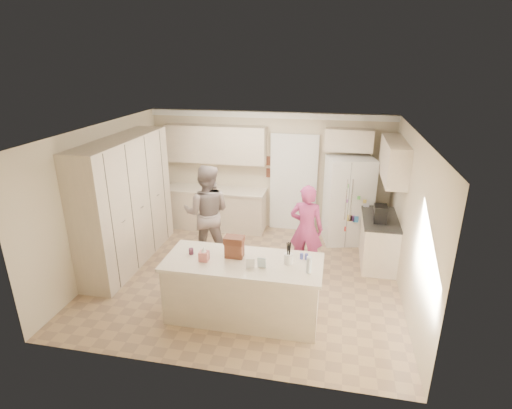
% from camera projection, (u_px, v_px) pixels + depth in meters
% --- Properties ---
extents(floor, '(5.20, 4.60, 0.02)m').
position_uv_depth(floor, '(247.00, 277.00, 7.10)').
color(floor, '#A28461').
rests_on(floor, ground).
extents(ceiling, '(5.20, 4.60, 0.02)m').
position_uv_depth(ceiling, '(245.00, 130.00, 6.19)').
color(ceiling, white).
rests_on(ceiling, wall_back).
extents(wall_back, '(5.20, 0.02, 2.60)m').
position_uv_depth(wall_back, '(269.00, 172.00, 8.77)').
color(wall_back, beige).
rests_on(wall_back, ground).
extents(wall_front, '(5.20, 0.02, 2.60)m').
position_uv_depth(wall_front, '(201.00, 280.00, 4.52)').
color(wall_front, beige).
rests_on(wall_front, ground).
extents(wall_left, '(0.02, 4.60, 2.60)m').
position_uv_depth(wall_left, '(104.00, 198.00, 7.13)').
color(wall_left, beige).
rests_on(wall_left, ground).
extents(wall_right, '(0.02, 4.60, 2.60)m').
position_uv_depth(wall_right, '(411.00, 220.00, 6.16)').
color(wall_right, beige).
rests_on(wall_right, ground).
extents(crown_back, '(5.20, 0.08, 0.12)m').
position_uv_depth(crown_back, '(269.00, 115.00, 8.29)').
color(crown_back, white).
rests_on(crown_back, wall_back).
extents(pantry_bank, '(0.60, 2.60, 2.35)m').
position_uv_depth(pantry_bank, '(126.00, 202.00, 7.30)').
color(pantry_bank, beige).
rests_on(pantry_bank, floor).
extents(back_base_cab, '(2.20, 0.60, 0.88)m').
position_uv_depth(back_base_cab, '(216.00, 209.00, 8.99)').
color(back_base_cab, beige).
rests_on(back_base_cab, floor).
extents(back_countertop, '(2.24, 0.63, 0.04)m').
position_uv_depth(back_countertop, '(215.00, 190.00, 8.82)').
color(back_countertop, '#EFE1CB').
rests_on(back_countertop, back_base_cab).
extents(back_upper_cab, '(2.20, 0.35, 0.80)m').
position_uv_depth(back_upper_cab, '(215.00, 144.00, 8.60)').
color(back_upper_cab, beige).
rests_on(back_upper_cab, wall_back).
extents(doorway_opening, '(0.90, 0.06, 2.10)m').
position_uv_depth(doorway_opening, '(293.00, 184.00, 8.73)').
color(doorway_opening, black).
rests_on(doorway_opening, floor).
extents(doorway_casing, '(1.02, 0.03, 2.22)m').
position_uv_depth(doorway_casing, '(293.00, 185.00, 8.69)').
color(doorway_casing, white).
rests_on(doorway_casing, floor).
extents(wall_frame_upper, '(0.15, 0.02, 0.20)m').
position_uv_depth(wall_frame_upper, '(270.00, 161.00, 8.64)').
color(wall_frame_upper, brown).
rests_on(wall_frame_upper, wall_back).
extents(wall_frame_lower, '(0.15, 0.02, 0.20)m').
position_uv_depth(wall_frame_lower, '(270.00, 173.00, 8.73)').
color(wall_frame_lower, brown).
rests_on(wall_frame_lower, wall_back).
extents(refrigerator, '(1.04, 0.89, 1.80)m').
position_uv_depth(refrigerator, '(348.00, 201.00, 8.18)').
color(refrigerator, white).
rests_on(refrigerator, floor).
extents(fridge_seam, '(0.02, 0.02, 1.78)m').
position_uv_depth(fridge_seam, '(348.00, 207.00, 7.86)').
color(fridge_seam, gray).
rests_on(fridge_seam, refrigerator).
extents(fridge_dispenser, '(0.22, 0.03, 0.35)m').
position_uv_depth(fridge_dispenser, '(338.00, 194.00, 7.80)').
color(fridge_dispenser, black).
rests_on(fridge_dispenser, refrigerator).
extents(fridge_handle_l, '(0.02, 0.02, 0.85)m').
position_uv_depth(fridge_handle_l, '(346.00, 199.00, 7.80)').
color(fridge_handle_l, silver).
rests_on(fridge_handle_l, refrigerator).
extents(fridge_handle_r, '(0.02, 0.02, 0.85)m').
position_uv_depth(fridge_handle_r, '(351.00, 200.00, 7.78)').
color(fridge_handle_r, silver).
rests_on(fridge_handle_r, refrigerator).
extents(over_fridge_cab, '(0.95, 0.35, 0.45)m').
position_uv_depth(over_fridge_cab, '(349.00, 140.00, 8.01)').
color(over_fridge_cab, beige).
rests_on(over_fridge_cab, wall_back).
extents(right_base_cab, '(0.60, 1.20, 0.88)m').
position_uv_depth(right_base_cab, '(378.00, 241.00, 7.44)').
color(right_base_cab, beige).
rests_on(right_base_cab, floor).
extents(right_countertop, '(0.63, 1.24, 0.04)m').
position_uv_depth(right_countertop, '(380.00, 218.00, 7.28)').
color(right_countertop, '#2D2B28').
rests_on(right_countertop, right_base_cab).
extents(right_upper_cab, '(0.35, 1.50, 0.70)m').
position_uv_depth(right_upper_cab, '(394.00, 160.00, 7.07)').
color(right_upper_cab, beige).
rests_on(right_upper_cab, wall_right).
extents(coffee_maker, '(0.22, 0.28, 0.30)m').
position_uv_depth(coffee_maker, '(380.00, 214.00, 7.05)').
color(coffee_maker, black).
rests_on(coffee_maker, right_countertop).
extents(island_base, '(2.20, 0.90, 0.88)m').
position_uv_depth(island_base, '(243.00, 290.00, 5.90)').
color(island_base, beige).
rests_on(island_base, floor).
extents(island_top, '(2.28, 0.96, 0.05)m').
position_uv_depth(island_top, '(243.00, 262.00, 5.74)').
color(island_top, '#EFE1CB').
rests_on(island_top, island_base).
extents(utensil_crock, '(0.13, 0.13, 0.15)m').
position_uv_depth(utensil_crock, '(289.00, 259.00, 5.63)').
color(utensil_crock, white).
rests_on(utensil_crock, island_top).
extents(tissue_box, '(0.13, 0.13, 0.14)m').
position_uv_depth(tissue_box, '(204.00, 256.00, 5.71)').
color(tissue_box, '#C86C69').
rests_on(tissue_box, island_top).
extents(tissue_plume, '(0.08, 0.08, 0.08)m').
position_uv_depth(tissue_plume, '(204.00, 249.00, 5.68)').
color(tissue_plume, white).
rests_on(tissue_plume, tissue_box).
extents(dollhouse_body, '(0.26, 0.18, 0.22)m').
position_uv_depth(dollhouse_body, '(234.00, 250.00, 5.81)').
color(dollhouse_body, brown).
rests_on(dollhouse_body, island_top).
extents(dollhouse_roof, '(0.28, 0.20, 0.10)m').
position_uv_depth(dollhouse_roof, '(234.00, 240.00, 5.75)').
color(dollhouse_roof, '#592D1E').
rests_on(dollhouse_roof, dollhouse_body).
extents(jam_jar, '(0.07, 0.07, 0.09)m').
position_uv_depth(jam_jar, '(191.00, 251.00, 5.91)').
color(jam_jar, '#59263F').
rests_on(jam_jar, island_top).
extents(greeting_card_a, '(0.12, 0.06, 0.16)m').
position_uv_depth(greeting_card_a, '(250.00, 263.00, 5.49)').
color(greeting_card_a, white).
rests_on(greeting_card_a, island_top).
extents(greeting_card_b, '(0.12, 0.05, 0.16)m').
position_uv_depth(greeting_card_b, '(262.00, 263.00, 5.51)').
color(greeting_card_b, silver).
rests_on(greeting_card_b, island_top).
extents(water_bottle, '(0.07, 0.07, 0.24)m').
position_uv_depth(water_bottle, '(309.00, 265.00, 5.37)').
color(water_bottle, silver).
rests_on(water_bottle, island_top).
extents(shaker_salt, '(0.05, 0.05, 0.09)m').
position_uv_depth(shaker_salt, '(302.00, 256.00, 5.76)').
color(shaker_salt, '#3F469E').
rests_on(shaker_salt, island_top).
extents(shaker_pepper, '(0.05, 0.05, 0.09)m').
position_uv_depth(shaker_pepper, '(306.00, 257.00, 5.75)').
color(shaker_pepper, '#3F469E').
rests_on(shaker_pepper, island_top).
extents(teen_boy, '(0.98, 0.81, 1.85)m').
position_uv_depth(teen_boy, '(207.00, 213.00, 7.48)').
color(teen_boy, gray).
rests_on(teen_boy, floor).
extents(teen_girl, '(0.63, 0.45, 1.63)m').
position_uv_depth(teen_girl, '(306.00, 229.00, 7.05)').
color(teen_girl, '#B63A63').
rests_on(teen_girl, floor).
extents(fridge_magnets, '(0.76, 0.02, 1.44)m').
position_uv_depth(fridge_magnets, '(348.00, 207.00, 7.85)').
color(fridge_magnets, tan).
rests_on(fridge_magnets, refrigerator).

